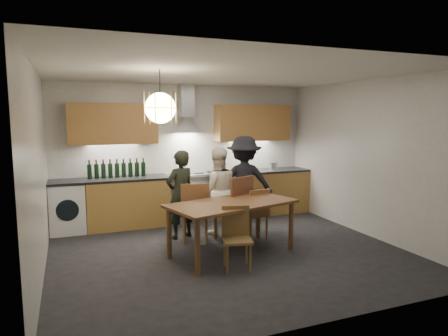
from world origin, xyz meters
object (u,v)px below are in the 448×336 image
object	(u,v)px
mixing_bowl	(247,169)
wine_bottles	(117,168)
chair_front	(236,233)
stock_pot	(273,166)
person_right	(244,183)
chair_back_left	(195,208)
person_mid	(217,191)
person_left	(180,194)
dining_table	(232,208)

from	to	relation	value
mixing_bowl	wine_bottles	size ratio (longest dim) A/B	0.30
chair_front	stock_pot	distance (m)	3.25
person_right	chair_back_left	bearing A→B (deg)	42.89
chair_front	mixing_bowl	distance (m)	2.89
mixing_bowl	person_mid	bearing A→B (deg)	-135.95
person_mid	stock_pot	xyz separation A→B (m)	(1.61, 1.00, 0.23)
chair_back_left	chair_front	bearing A→B (deg)	116.82
chair_back_left	person_left	xyz separation A→B (m)	(-0.15, 0.33, 0.18)
chair_back_left	mixing_bowl	world-z (taller)	mixing_bowl
mixing_bowl	person_left	bearing A→B (deg)	-148.83
person_mid	mixing_bowl	xyz separation A→B (m)	(0.99, 0.96, 0.20)
mixing_bowl	wine_bottles	bearing A→B (deg)	177.73
dining_table	stock_pot	size ratio (longest dim) A/B	10.55
dining_table	person_right	size ratio (longest dim) A/B	1.21
person_mid	chair_back_left	bearing A→B (deg)	44.45
dining_table	wine_bottles	size ratio (longest dim) A/B	1.95
stock_pot	person_mid	bearing A→B (deg)	-148.12
dining_table	stock_pot	world-z (taller)	stock_pot
person_mid	stock_pot	size ratio (longest dim) A/B	7.82
person_mid	wine_bottles	size ratio (longest dim) A/B	1.44
mixing_bowl	wine_bottles	xyz separation A→B (m)	(-2.52, 0.10, 0.13)
dining_table	mixing_bowl	bearing A→B (deg)	45.64
person_right	stock_pot	xyz separation A→B (m)	(1.06, 0.88, 0.14)
dining_table	person_left	bearing A→B (deg)	100.75
person_left	wine_bottles	bearing A→B (deg)	-70.69
chair_front	person_left	world-z (taller)	person_left
person_right	dining_table	bearing A→B (deg)	77.00
wine_bottles	chair_front	bearing A→B (deg)	-65.29
mixing_bowl	chair_front	bearing A→B (deg)	-117.34
person_mid	person_right	size ratio (longest dim) A/B	0.89
person_right	wine_bottles	bearing A→B (deg)	-5.88
dining_table	person_mid	world-z (taller)	person_mid
wine_bottles	stock_pot	bearing A→B (deg)	-1.02
dining_table	person_left	size ratio (longest dim) A/B	1.37
chair_front	dining_table	bearing A→B (deg)	89.00
person_right	chair_front	bearing A→B (deg)	81.15
mixing_bowl	stock_pot	xyz separation A→B (m)	(0.62, 0.04, 0.03)
stock_pot	wine_bottles	distance (m)	3.14
person_left	wine_bottles	world-z (taller)	person_left
wine_bottles	person_left	bearing A→B (deg)	-51.50
person_mid	stock_pot	world-z (taller)	person_mid
person_mid	person_right	xyz separation A→B (m)	(0.55, 0.12, 0.09)
dining_table	person_mid	size ratio (longest dim) A/B	1.35
person_left	person_right	size ratio (longest dim) A/B	0.88
wine_bottles	person_right	bearing A→B (deg)	-24.28
chair_back_left	person_right	xyz separation A→B (m)	(1.06, 0.48, 0.27)
person_left	mixing_bowl	world-z (taller)	person_left
mixing_bowl	chair_back_left	bearing A→B (deg)	-138.58
chair_back_left	wine_bottles	xyz separation A→B (m)	(-1.02, 1.42, 0.51)
person_left	wine_bottles	size ratio (longest dim) A/B	1.42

